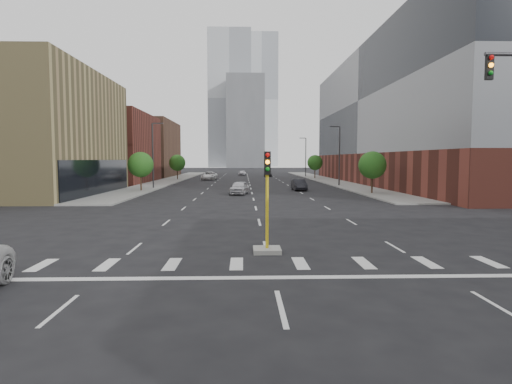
{
  "coord_description": "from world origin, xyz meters",
  "views": [
    {
      "loc": [
        -1.02,
        -9.41,
        4.06
      ],
      "look_at": [
        -0.42,
        11.01,
        2.5
      ],
      "focal_mm": 30.0,
      "sensor_mm": 36.0,
      "label": 1
    }
  ],
  "objects_px": {
    "car_mid_right": "(299,185)",
    "car_deep_right": "(268,174)",
    "car_distant": "(242,173)",
    "car_near_left": "(239,188)",
    "car_far_left": "(209,176)",
    "median_traffic_signal": "(267,231)"
  },
  "relations": [
    {
      "from": "car_deep_right",
      "to": "car_mid_right",
      "type": "bearing_deg",
      "value": -85.18
    },
    {
      "from": "car_distant",
      "to": "car_mid_right",
      "type": "bearing_deg",
      "value": -72.48
    },
    {
      "from": "car_deep_right",
      "to": "car_distant",
      "type": "height_order",
      "value": "same"
    },
    {
      "from": "car_near_left",
      "to": "median_traffic_signal",
      "type": "bearing_deg",
      "value": -78.05
    },
    {
      "from": "car_far_left",
      "to": "median_traffic_signal",
      "type": "bearing_deg",
      "value": -78.38
    },
    {
      "from": "car_far_left",
      "to": "car_deep_right",
      "type": "xyz_separation_m",
      "value": [
        12.56,
        15.46,
        -0.14
      ]
    },
    {
      "from": "car_distant",
      "to": "car_far_left",
      "type": "bearing_deg",
      "value": -96.41
    },
    {
      "from": "car_mid_right",
      "to": "median_traffic_signal",
      "type": "bearing_deg",
      "value": -101.51
    },
    {
      "from": "car_mid_right",
      "to": "car_distant",
      "type": "xyz_separation_m",
      "value": [
        -7.62,
        52.39,
        -0.07
      ]
    },
    {
      "from": "car_near_left",
      "to": "car_distant",
      "type": "xyz_separation_m",
      "value": [
        0.14,
        58.54,
        -0.11
      ]
    },
    {
      "from": "median_traffic_signal",
      "to": "car_mid_right",
      "type": "distance_m",
      "value": 37.97
    },
    {
      "from": "car_near_left",
      "to": "car_mid_right",
      "type": "relative_size",
      "value": 1.02
    },
    {
      "from": "car_mid_right",
      "to": "car_deep_right",
      "type": "bearing_deg",
      "value": 89.95
    },
    {
      "from": "car_near_left",
      "to": "car_mid_right",
      "type": "distance_m",
      "value": 9.9
    },
    {
      "from": "car_near_left",
      "to": "car_distant",
      "type": "height_order",
      "value": "car_near_left"
    },
    {
      "from": "car_distant",
      "to": "car_near_left",
      "type": "bearing_deg",
      "value": -80.9
    },
    {
      "from": "car_mid_right",
      "to": "car_deep_right",
      "type": "xyz_separation_m",
      "value": [
        -1.53,
        44.75,
        -0.07
      ]
    },
    {
      "from": "car_mid_right",
      "to": "car_far_left",
      "type": "relative_size",
      "value": 0.77
    },
    {
      "from": "median_traffic_signal",
      "to": "car_near_left",
      "type": "height_order",
      "value": "median_traffic_signal"
    },
    {
      "from": "car_far_left",
      "to": "car_distant",
      "type": "height_order",
      "value": "car_far_left"
    },
    {
      "from": "car_near_left",
      "to": "car_deep_right",
      "type": "height_order",
      "value": "car_near_left"
    },
    {
      "from": "car_mid_right",
      "to": "car_deep_right",
      "type": "height_order",
      "value": "car_mid_right"
    }
  ]
}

